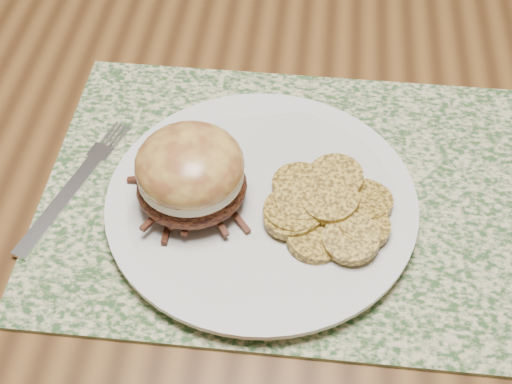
% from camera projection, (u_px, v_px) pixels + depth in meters
% --- Properties ---
extents(ground, '(3.50, 3.50, 0.00)m').
position_uv_depth(ground, '(275.00, 370.00, 1.36)').
color(ground, '#51331B').
rests_on(ground, ground).
extents(dining_table, '(1.50, 0.90, 0.75)m').
position_uv_depth(dining_table, '(286.00, 111.00, 0.85)').
color(dining_table, brown).
rests_on(dining_table, ground).
extents(placemat, '(0.45, 0.33, 0.00)m').
position_uv_depth(placemat, '(289.00, 193.00, 0.66)').
color(placemat, '#2E4E28').
rests_on(placemat, dining_table).
extents(dinner_plate, '(0.26, 0.26, 0.02)m').
position_uv_depth(dinner_plate, '(262.00, 204.00, 0.63)').
color(dinner_plate, silver).
rests_on(dinner_plate, placemat).
extents(pork_sandwich, '(0.12, 0.12, 0.07)m').
position_uv_depth(pork_sandwich, '(191.00, 174.00, 0.60)').
color(pork_sandwich, black).
rests_on(pork_sandwich, dinner_plate).
extents(roasted_potatoes, '(0.13, 0.13, 0.03)m').
position_uv_depth(roasted_potatoes, '(324.00, 208.00, 0.61)').
color(roasted_potatoes, '#B69435').
rests_on(roasted_potatoes, dinner_plate).
extents(fork, '(0.07, 0.17, 0.00)m').
position_uv_depth(fork, '(75.00, 185.00, 0.66)').
color(fork, silver).
rests_on(fork, placemat).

